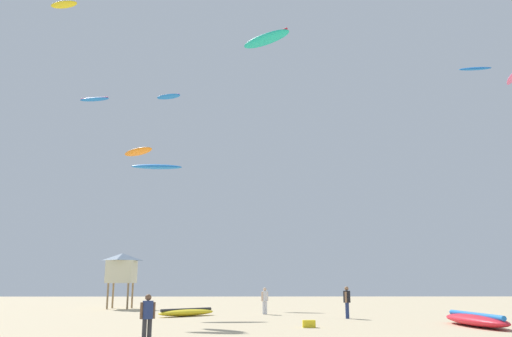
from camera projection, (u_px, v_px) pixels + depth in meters
The scene contains 15 objects.
person_foreground at pixel (148, 314), 17.20m from camera, with size 0.48×0.36×1.60m.
person_midground at pixel (347, 300), 28.62m from camera, with size 0.40×0.54×1.75m.
person_left at pixel (265, 299), 32.28m from camera, with size 0.44×0.39×1.65m.
kite_grounded_near at pixel (476, 320), 23.42m from camera, with size 1.86×5.26×0.63m.
kite_grounded_mid at pixel (187, 312), 30.33m from camera, with size 3.61×3.31×0.47m.
lifeguard_tower at pixel (122, 268), 39.29m from camera, with size 2.30×2.30×4.15m.
cooler_box at pixel (309, 324), 22.94m from camera, with size 0.56×0.36×0.32m, color yellow.
kite_aloft_0 at pixel (157, 167), 34.83m from camera, with size 3.48×1.26×0.49m.
kite_aloft_1 at pixel (266, 39), 35.08m from camera, with size 3.69×3.41×0.54m.
kite_aloft_2 at pixel (512, 77), 37.55m from camera, with size 1.56×2.83×0.61m.
kite_aloft_3 at pixel (475, 69), 49.20m from camera, with size 3.12×1.34×0.66m.
kite_aloft_4 at pixel (94, 99), 56.09m from camera, with size 3.53×1.62×0.42m.
kite_aloft_5 at pixel (169, 97), 52.90m from camera, with size 2.80×1.68×0.50m.
kite_aloft_7 at pixel (64, 4), 44.24m from camera, with size 2.61×1.26×0.58m.
kite_aloft_8 at pixel (138, 152), 30.38m from camera, with size 2.40×2.31×0.40m.
Camera 1 is at (-0.33, -12.23, 2.02)m, focal length 35.88 mm.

